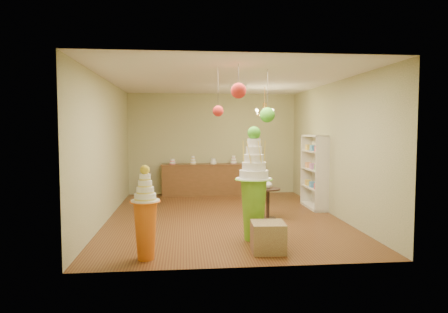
{
  "coord_description": "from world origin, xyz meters",
  "views": [
    {
      "loc": [
        -0.85,
        -8.71,
        1.96
      ],
      "look_at": [
        0.02,
        0.0,
        1.35
      ],
      "focal_mm": 32.0,
      "sensor_mm": 36.0,
      "label": 1
    }
  ],
  "objects": [
    {
      "name": "pom_green_mid",
      "position": [
        0.61,
        -1.75,
        2.2
      ],
      "size": [
        0.26,
        0.26,
        0.93
      ],
      "color": "#453C32",
      "rests_on": "ceiling"
    },
    {
      "name": "wall_left",
      "position": [
        -2.5,
        0.0,
        1.5
      ],
      "size": [
        0.04,
        6.5,
        3.0
      ],
      "primitive_type": "cube",
      "color": "tan",
      "rests_on": "ground"
    },
    {
      "name": "pedestal_orange",
      "position": [
        -1.43,
        -2.75,
        0.57
      ],
      "size": [
        0.48,
        0.48,
        1.42
      ],
      "rotation": [
        0.0,
        0.0,
        0.15
      ],
      "color": "orange",
      "rests_on": "floor"
    },
    {
      "name": "ceiling",
      "position": [
        0.0,
        0.0,
        3.0
      ],
      "size": [
        6.5,
        6.5,
        0.0
      ],
      "primitive_type": "plane",
      "rotation": [
        3.14,
        0.0,
        0.0
      ],
      "color": "silver",
      "rests_on": "ground"
    },
    {
      "name": "wall_right",
      "position": [
        2.5,
        0.0,
        1.5
      ],
      "size": [
        0.04,
        6.5,
        3.0
      ],
      "primitive_type": "cube",
      "color": "tan",
      "rests_on": "ground"
    },
    {
      "name": "pom_red_right",
      "position": [
        -0.27,
        -1.92,
        2.26
      ],
      "size": [
        0.19,
        0.19,
        0.84
      ],
      "color": "#453C32",
      "rests_on": "ceiling"
    },
    {
      "name": "pedestal_green",
      "position": [
        0.36,
        -1.87,
        0.82
      ],
      "size": [
        0.62,
        0.62,
        2.0
      ],
      "rotation": [
        0.0,
        0.0,
        0.01
      ],
      "color": "#68AE26",
      "rests_on": "floor"
    },
    {
      "name": "vase",
      "position": [
        0.94,
        -0.32,
        0.77
      ],
      "size": [
        0.24,
        0.24,
        0.19
      ],
      "primitive_type": "imported",
      "rotation": [
        0.0,
        0.0,
        0.39
      ],
      "color": "beige",
      "rests_on": "round_table"
    },
    {
      "name": "chandelier",
      "position": [
        1.17,
        1.21,
        2.3
      ],
      "size": [
        0.64,
        0.64,
        0.85
      ],
      "rotation": [
        0.0,
        0.0,
        0.26
      ],
      "color": "gold",
      "rests_on": "ceiling"
    },
    {
      "name": "pom_red_left",
      "position": [
        0.03,
        -2.29,
        2.57
      ],
      "size": [
        0.25,
        0.25,
        0.56
      ],
      "color": "#453C32",
      "rests_on": "ceiling"
    },
    {
      "name": "round_table",
      "position": [
        0.94,
        -0.32,
        0.44
      ],
      "size": [
        0.56,
        0.56,
        0.68
      ],
      "rotation": [
        0.0,
        0.0,
        0.06
      ],
      "color": "black",
      "rests_on": "floor"
    },
    {
      "name": "wall_front",
      "position": [
        0.0,
        -3.25,
        1.5
      ],
      "size": [
        5.0,
        0.04,
        3.0
      ],
      "primitive_type": "cube",
      "color": "tan",
      "rests_on": "ground"
    },
    {
      "name": "sideboard",
      "position": [
        0.0,
        2.97,
        0.48
      ],
      "size": [
        3.04,
        0.54,
        1.16
      ],
      "color": "brown",
      "rests_on": "floor"
    },
    {
      "name": "shelving_unit",
      "position": [
        2.34,
        0.8,
        0.9
      ],
      "size": [
        0.33,
        1.2,
        1.8
      ],
      "color": "beige",
      "rests_on": "floor"
    },
    {
      "name": "burlap_riser",
      "position": [
        0.47,
        -2.57,
        0.24
      ],
      "size": [
        0.55,
        0.55,
        0.47
      ],
      "primitive_type": "cube",
      "rotation": [
        0.0,
        0.0,
        -0.06
      ],
      "color": "#927A50",
      "rests_on": "floor"
    },
    {
      "name": "floor",
      "position": [
        0.0,
        0.0,
        0.0
      ],
      "size": [
        6.5,
        6.5,
        0.0
      ],
      "primitive_type": "plane",
      "color": "#593318",
      "rests_on": "ground"
    },
    {
      "name": "wall_back",
      "position": [
        0.0,
        3.25,
        1.5
      ],
      "size": [
        5.0,
        0.04,
        3.0
      ],
      "primitive_type": "cube",
      "color": "tan",
      "rests_on": "ground"
    }
  ]
}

